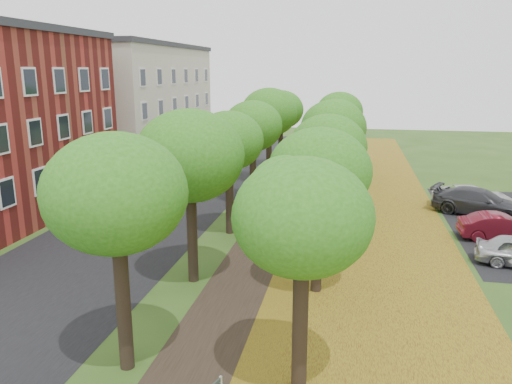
% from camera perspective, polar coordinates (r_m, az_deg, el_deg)
% --- Properties ---
extents(ground, '(120.00, 120.00, 0.00)m').
position_cam_1_polar(ground, '(14.51, -6.05, -20.14)').
color(ground, '#2D4C19').
rests_on(ground, ground).
extents(street_asphalt, '(8.00, 70.00, 0.01)m').
position_cam_1_polar(street_asphalt, '(29.84, -11.54, -2.17)').
color(street_asphalt, black).
rests_on(street_asphalt, ground).
extents(footpath, '(3.20, 70.00, 0.01)m').
position_cam_1_polar(footpath, '(27.92, 2.88, -3.01)').
color(footpath, black).
rests_on(footpath, ground).
extents(leaf_verge, '(7.50, 70.00, 0.01)m').
position_cam_1_polar(leaf_verge, '(27.71, 13.19, -3.50)').
color(leaf_verge, olive).
rests_on(leaf_verge, ground).
extents(tree_row_west, '(3.73, 33.73, 6.33)m').
position_cam_1_polar(tree_row_west, '(27.32, -1.61, 6.72)').
color(tree_row_west, black).
rests_on(tree_row_west, ground).
extents(tree_row_east, '(3.73, 33.73, 6.33)m').
position_cam_1_polar(tree_row_east, '(26.70, 8.57, 6.41)').
color(tree_row_east, black).
rests_on(tree_row_east, ground).
extents(building_cream, '(10.30, 20.30, 10.40)m').
position_cam_1_polar(building_cream, '(49.12, -14.23, 10.06)').
color(building_cream, beige).
rests_on(building_cream, ground).
extents(car_red, '(3.93, 1.44, 1.29)m').
position_cam_1_polar(car_red, '(27.00, 26.22, -3.64)').
color(car_red, maroon).
rests_on(car_red, ground).
extents(car_grey, '(5.60, 4.07, 1.51)m').
position_cam_1_polar(car_grey, '(31.06, 24.21, -1.07)').
color(car_grey, '#333439').
rests_on(car_grey, ground).
extents(car_white, '(4.95, 2.58, 1.33)m').
position_cam_1_polar(car_white, '(32.45, 23.63, -0.57)').
color(car_white, silver).
rests_on(car_white, ground).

